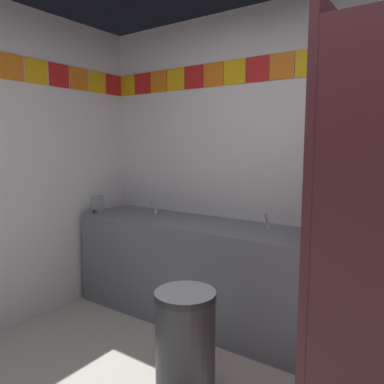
{
  "coord_description": "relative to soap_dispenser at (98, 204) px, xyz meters",
  "views": [
    {
      "loc": [
        0.8,
        -0.99,
        1.46
      ],
      "look_at": [
        -0.73,
        1.2,
        1.13
      ],
      "focal_mm": 34.67,
      "sensor_mm": 36.0,
      "label": 1
    }
  ],
  "objects": [
    {
      "name": "wall_back",
      "position": [
        1.89,
        0.52,
        0.37
      ],
      "size": [
        4.08,
        0.09,
        2.56
      ],
      "color": "silver",
      "rests_on": "ground_plane"
    },
    {
      "name": "vanity_counter",
      "position": [
        1.03,
        0.18,
        -0.49
      ],
      "size": [
        2.25,
        0.6,
        0.83
      ],
      "color": "slate",
      "rests_on": "ground_plane"
    },
    {
      "name": "faucet_left",
      "position": [
        0.46,
        0.27,
        -0.03
      ],
      "size": [
        0.04,
        0.1,
        0.14
      ],
      "color": "silver",
      "rests_on": "vanity_counter"
    },
    {
      "name": "faucet_right",
      "position": [
        1.59,
        0.27,
        -0.03
      ],
      "size": [
        0.04,
        0.1,
        0.14
      ],
      "color": "silver",
      "rests_on": "vanity_counter"
    },
    {
      "name": "soap_dispenser",
      "position": [
        0.0,
        0.0,
        0.0
      ],
      "size": [
        0.09,
        0.09,
        0.16
      ],
      "color": "gray",
      "rests_on": "vanity_counter"
    },
    {
      "name": "stall_divider",
      "position": [
        2.43,
        -0.49,
        0.09
      ],
      "size": [
        0.92,
        1.43,
        2.0
      ],
      "color": "#471E23",
      "rests_on": "ground_plane"
    },
    {
      "name": "trash_bin",
      "position": [
        1.49,
        -0.65,
        -0.6
      ],
      "size": [
        0.36,
        0.36,
        0.62
      ],
      "color": "#333338",
      "rests_on": "ground_plane"
    }
  ]
}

